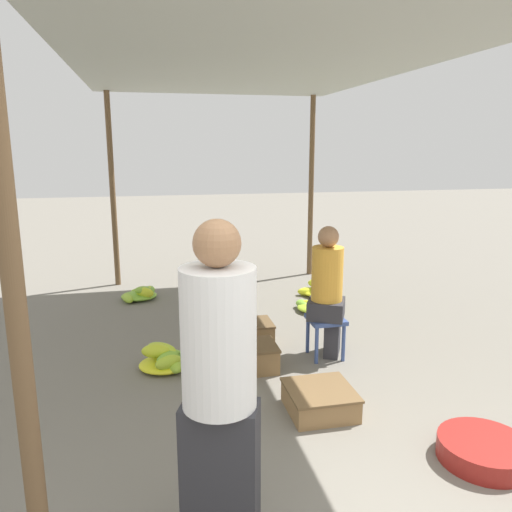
{
  "coord_description": "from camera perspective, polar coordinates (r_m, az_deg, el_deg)",
  "views": [
    {
      "loc": [
        -1.02,
        -1.58,
        2.03
      ],
      "look_at": [
        0.0,
        3.1,
        0.98
      ],
      "focal_mm": 35.0,
      "sensor_mm": 36.0,
      "label": 1
    }
  ],
  "objects": [
    {
      "name": "canopy_post_back_left",
      "position": [
        7.57,
        -16.07,
        7.11
      ],
      "size": [
        0.08,
        0.08,
        2.8
      ],
      "primitive_type": "cylinder",
      "color": "brown",
      "rests_on": "ground"
    },
    {
      "name": "crate_near",
      "position": [
        4.08,
        7.31,
        -16.01
      ],
      "size": [
        0.51,
        0.51,
        0.19
      ],
      "color": "olive",
      "rests_on": "ground"
    },
    {
      "name": "banana_pile_left_1",
      "position": [
        4.81,
        -10.19,
        -11.59
      ],
      "size": [
        0.5,
        0.46,
        0.26
      ],
      "color": "#A5C62E",
      "rests_on": "ground"
    },
    {
      "name": "banana_pile_left_0",
      "position": [
        6.99,
        -13.03,
        -4.25
      ],
      "size": [
        0.5,
        0.54,
        0.2
      ],
      "color": "yellow",
      "rests_on": "ground"
    },
    {
      "name": "crate_mid",
      "position": [
        4.74,
        -0.19,
        -11.41
      ],
      "size": [
        0.41,
        0.41,
        0.24
      ],
      "color": "brown",
      "rests_on": "ground"
    },
    {
      "name": "stool",
      "position": [
        4.97,
        7.96,
        -7.83
      ],
      "size": [
        0.34,
        0.34,
        0.41
      ],
      "color": "#384C84",
      "rests_on": "ground"
    },
    {
      "name": "basin_black",
      "position": [
        3.84,
        24.59,
        -19.54
      ],
      "size": [
        0.6,
        0.6,
        0.14
      ],
      "color": "maroon",
      "rests_on": "ground"
    },
    {
      "name": "banana_pile_right_1",
      "position": [
        7.0,
        7.3,
        -3.75
      ],
      "size": [
        0.59,
        0.47,
        0.31
      ],
      "color": "yellow",
      "rests_on": "ground"
    },
    {
      "name": "vendor_foreground",
      "position": [
        2.51,
        -4.21,
        -14.71
      ],
      "size": [
        0.47,
        0.47,
        1.72
      ],
      "color": "#2D2D33",
      "rests_on": "ground"
    },
    {
      "name": "crate_far",
      "position": [
        5.3,
        -0.28,
        -8.76
      ],
      "size": [
        0.39,
        0.39,
        0.24
      ],
      "color": "brown",
      "rests_on": "ground"
    },
    {
      "name": "banana_pile_right_0",
      "position": [
        6.39,
        7.16,
        -5.61
      ],
      "size": [
        0.58,
        0.5,
        0.23
      ],
      "color": "#7BB536",
      "rests_on": "ground"
    },
    {
      "name": "canopy_post_back_right",
      "position": [
        7.97,
        6.32,
        7.76
      ],
      "size": [
        0.08,
        0.08,
        2.8
      ],
      "primitive_type": "cylinder",
      "color": "brown",
      "rests_on": "ground"
    },
    {
      "name": "canopy_post_front_left",
      "position": [
        2.05,
        -25.62,
        -6.94
      ],
      "size": [
        0.08,
        0.08,
        2.8
      ],
      "primitive_type": "cylinder",
      "color": "brown",
      "rests_on": "ground"
    },
    {
      "name": "canopy_tarp",
      "position": [
        4.88,
        -0.06,
        21.65
      ],
      "size": [
        3.42,
        6.05,
        0.04
      ],
      "primitive_type": "cube",
      "color": "#9EA399",
      "rests_on": "canopy_post_front_left"
    },
    {
      "name": "vendor_seated",
      "position": [
        4.87,
        8.24,
        -3.89
      ],
      "size": [
        0.46,
        0.46,
        1.31
      ],
      "color": "#2D2D33",
      "rests_on": "ground"
    }
  ]
}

